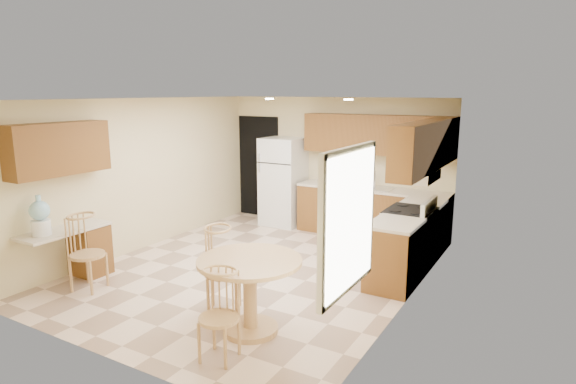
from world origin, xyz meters
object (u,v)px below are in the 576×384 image
Objects in this scene: refrigerator at (283,182)px; water_crock at (40,217)px; stove at (408,239)px; chair_desk at (80,247)px; chair_table_a at (218,264)px; chair_table_b at (213,310)px; dining_table at (250,285)px.

refrigerator is 4.54m from water_crock.
chair_desk is (-3.47, -2.98, 0.15)m from stove.
stove is at bearing 120.91° from chair_table_a.
refrigerator is at bearing 76.63° from water_crock.
chair_table_a is at bearing -70.19° from refrigerator.
stove is at bearing 39.15° from water_crock.
stove is (2.88, -1.22, -0.39)m from refrigerator.
chair_table_b is 2.63m from chair_desk.
refrigerator is 4.25m from chair_desk.
water_crock reaches higher than stove.
chair_table_b is 1.71× the size of water_crock.
chair_table_b is at bearing 5.83° from chair_table_a.
chair_table_b is (0.60, -0.85, -0.08)m from chair_table_a.
chair_table_b is at bearing -104.45° from stove.
stove reaches higher than chair_table_a.
stove is at bearing 71.17° from dining_table.
chair_table_a is (-0.55, 0.15, 0.09)m from dining_table.
water_crock is (-2.98, -0.43, 0.46)m from dining_table.
stove is 2.05× the size of water_crock.
water_crock is (-3.03, 0.27, 0.46)m from chair_table_b.
stove is 5.09m from water_crock.
chair_desk is (-1.98, -0.36, -0.02)m from chair_table_a.
chair_table_a is at bearing -119.72° from stove.
refrigerator is 1.70× the size of chair_desk.
refrigerator is 3.15m from stove.
stove is 1.08× the size of chair_desk.
refrigerator reaches higher than water_crock.
chair_desk is 0.64m from water_crock.
stove reaches higher than dining_table.
stove is 3.58m from chair_table_b.
water_crock is at bearing -140.85° from stove.
chair_table_a reaches higher than dining_table.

